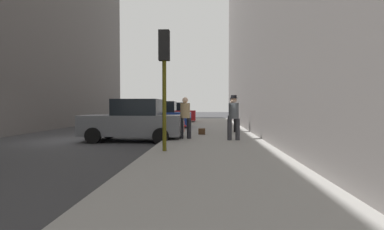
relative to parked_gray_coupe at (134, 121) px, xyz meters
name	(u,v)px	position (x,y,z in m)	size (l,w,h in m)	color
ground_plane	(76,140)	(-2.65, 0.24, -0.85)	(120.00, 120.00, 0.00)	#38383A
sidewalk	(213,139)	(3.35, 0.24, -0.77)	(4.00, 40.00, 0.15)	gray
parked_gray_coupe	(134,121)	(0.00, 0.00, 0.00)	(4.23, 2.12, 1.79)	slate
parked_blue_sedan	(158,116)	(0.00, 6.06, 0.00)	(4.24, 2.14, 1.79)	navy
parked_red_hatchback	(172,113)	(0.00, 13.11, 0.00)	(4.23, 2.12, 1.79)	#B2191E
fire_hydrant	(182,125)	(1.80, 3.05, -0.35)	(0.42, 0.22, 0.70)	red
traffic_light	(164,64)	(1.85, -3.65, 1.91)	(0.32, 0.32, 3.60)	#514C0F
pedestrian_with_fedora	(233,113)	(4.41, 2.91, 0.29)	(0.53, 0.48, 1.78)	black
pedestrian_with_beanie	(234,115)	(4.17, -0.66, 0.29)	(0.51, 0.43, 1.78)	#333338
pedestrian_in_tan_coat	(185,116)	(2.21, -0.22, 0.26)	(0.50, 0.40, 1.71)	black
duffel_bag	(202,131)	(2.85, 1.73, -0.56)	(0.32, 0.44, 0.28)	#472D19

